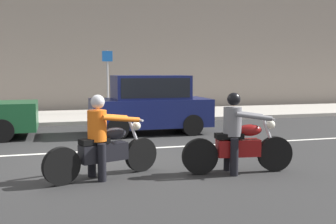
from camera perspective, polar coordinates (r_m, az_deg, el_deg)
The scene contains 7 objects.
ground_plane at distance 9.03m, azimuth -9.92°, elevation -6.58°, with size 80.00×80.00×0.00m, color #282828.
sidewalk_slab at distance 16.90m, azimuth -12.79°, elevation -0.65°, with size 40.00×4.40×0.14m, color #A8A399.
lane_marking_stripe at distance 9.90m, azimuth -10.62°, elevation -5.47°, with size 18.00×0.14×0.01m, color silver.
motorcycle_with_rider_gray at distance 7.72m, azimuth 9.85°, elevation -3.93°, with size 2.16×0.71×1.53m.
motorcycle_with_rider_orange_stripe at distance 7.34m, azimuth -9.21°, elevation -4.49°, with size 2.15×1.01×1.51m.
parked_hatchback_navy at distance 12.43m, azimuth -2.57°, elevation 1.19°, with size 3.62×1.76×1.80m.
street_sign_post at distance 17.30m, azimuth -8.57°, elevation 5.15°, with size 0.44×0.08×2.67m.
Camera 1 is at (-0.90, -8.78, 1.92)m, focal length 42.95 mm.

